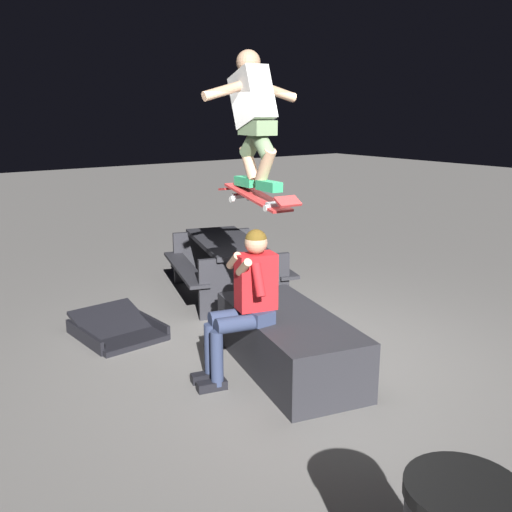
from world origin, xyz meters
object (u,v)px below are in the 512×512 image
ledge_box_main (289,342)px  skateboard (257,197)px  skater_airborne (254,113)px  kicker_ramp (118,331)px  person_sitting_on_ledge (244,298)px  picnic_table_back (227,259)px

ledge_box_main → skateboard: size_ratio=1.72×
skater_airborne → kicker_ramp: size_ratio=1.13×
person_sitting_on_ledge → skateboard: (-0.02, -0.13, 0.87)m
kicker_ramp → ledge_box_main: bearing=-151.2°
kicker_ramp → picnic_table_back: 1.83m
skater_airborne → picnic_table_back: skater_airborne is taller
picnic_table_back → ledge_box_main: bearing=160.7°
ledge_box_main → skater_airborne: size_ratio=1.58×
ledge_box_main → person_sitting_on_ledge: 0.68m
ledge_box_main → picnic_table_back: picnic_table_back is taller
skateboard → skater_airborne: bearing=-4.7°
person_sitting_on_ledge → picnic_table_back: size_ratio=0.68×
skater_airborne → kicker_ramp: (1.61, 0.64, -2.28)m
person_sitting_on_ledge → skater_airborne: size_ratio=1.22×
person_sitting_on_ledge → picnic_table_back: bearing=-29.9°
ledge_box_main → person_sitting_on_ledge: (0.08, 0.45, 0.50)m
ledge_box_main → kicker_ramp: (1.73, 0.95, -0.21)m
ledge_box_main → person_sitting_on_ledge: person_sitting_on_ledge is taller
skateboard → skater_airborne: size_ratio=0.92×
kicker_ramp → skateboard: bearing=-159.1°
skateboard → skater_airborne: (0.06, -0.00, 0.69)m
kicker_ramp → person_sitting_on_ledge: bearing=-163.0°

